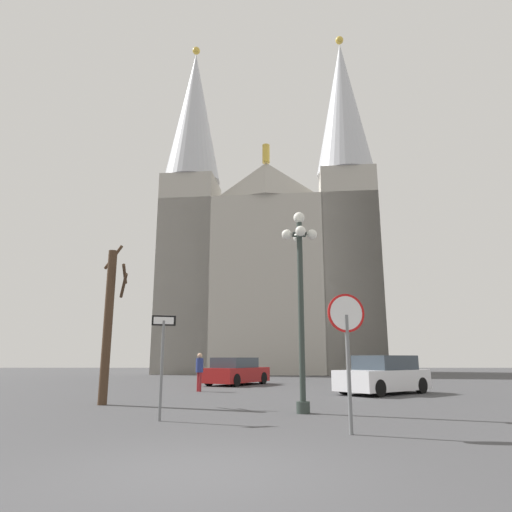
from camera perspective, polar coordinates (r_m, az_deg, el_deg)
ground_plane at (r=6.36m, az=-7.17°, el=-25.67°), size 120.00×120.00×0.00m
cathedral at (r=44.48m, az=1.79°, el=-0.56°), size 21.16×14.70×33.59m
stop_sign at (r=9.26m, az=11.46°, el=-9.67°), size 0.77×0.20×2.69m
one_way_arrow_sign at (r=11.16m, az=-11.80°, el=-12.16°), size 0.55×0.20×2.43m
street_lamp at (r=12.60m, az=5.67°, el=-3.99°), size 1.01×1.01×5.53m
bare_tree at (r=15.38m, az=-18.17°, el=-7.87°), size 0.96×0.97×5.18m
parked_car_near_red at (r=25.02m, az=-2.52°, el=-14.47°), size 3.63×4.49×1.43m
parked_car_far_white at (r=19.61m, az=15.85°, el=-14.39°), size 4.36×4.00×1.52m
pedestrian_walking at (r=20.30m, az=-7.18°, el=-13.94°), size 0.32×0.32×1.62m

